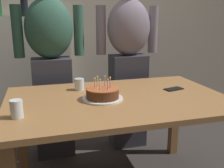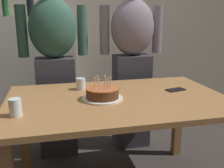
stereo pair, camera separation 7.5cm
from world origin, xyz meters
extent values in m
cube|color=#9E9384|center=(0.00, 1.55, 1.30)|extent=(5.20, 0.10, 2.60)
cube|color=olive|center=(0.00, 0.00, 0.72)|extent=(1.50, 0.96, 0.03)
cube|color=olive|center=(-0.68, 0.41, 0.35)|extent=(0.07, 0.07, 0.70)
cube|color=olive|center=(0.68, 0.41, 0.35)|extent=(0.07, 0.07, 0.70)
cylinder|color=white|center=(-0.11, -0.01, 0.75)|extent=(0.27, 0.27, 0.01)
cylinder|color=#512D19|center=(-0.11, -0.01, 0.78)|extent=(0.22, 0.22, 0.06)
cylinder|color=#B75B33|center=(-0.11, -0.01, 0.82)|extent=(0.22, 0.22, 0.01)
cylinder|color=#93B7DB|center=(-0.09, -0.06, 0.85)|extent=(0.01, 0.01, 0.06)
sphere|color=#F9C64C|center=(-0.09, -0.06, 0.89)|extent=(0.01, 0.01, 0.01)
cylinder|color=pink|center=(-0.06, -0.01, 0.85)|extent=(0.01, 0.01, 0.06)
sphere|color=#F9C64C|center=(-0.06, -0.01, 0.89)|extent=(0.01, 0.01, 0.01)
cylinder|color=pink|center=(-0.08, 0.03, 0.85)|extent=(0.01, 0.01, 0.06)
sphere|color=#F9C64C|center=(-0.08, 0.03, 0.89)|extent=(0.01, 0.01, 0.01)
cylinder|color=beige|center=(-0.14, 0.04, 0.85)|extent=(0.01, 0.01, 0.06)
sphere|color=#F9C64C|center=(-0.14, 0.04, 0.89)|extent=(0.01, 0.01, 0.01)
cylinder|color=#EAB266|center=(-0.16, -0.01, 0.85)|extent=(0.01, 0.01, 0.06)
sphere|color=#F9C64C|center=(-0.16, -0.01, 0.89)|extent=(0.01, 0.01, 0.01)
cylinder|color=beige|center=(-0.14, -0.05, 0.85)|extent=(0.01, 0.01, 0.06)
sphere|color=#F9C64C|center=(-0.14, -0.05, 0.89)|extent=(0.01, 0.01, 0.01)
cylinder|color=silver|center=(-0.22, 0.26, 0.78)|extent=(0.07, 0.07, 0.09)
cylinder|color=silver|center=(-0.64, -0.20, 0.79)|extent=(0.07, 0.07, 0.10)
cube|color=black|center=(0.47, 0.08, 0.74)|extent=(0.16, 0.10, 0.01)
cube|color=#33333D|center=(-0.40, 0.71, 0.46)|extent=(0.34, 0.23, 0.92)
ellipsoid|color=#2D5647|center=(-0.40, 0.71, 1.18)|extent=(0.41, 0.27, 0.52)
cylinder|color=#2D5647|center=(-0.14, 0.74, 1.15)|extent=(0.09, 0.09, 0.44)
cylinder|color=#2D5647|center=(-0.66, 0.74, 1.15)|extent=(0.09, 0.09, 0.44)
cube|color=#33333D|center=(0.32, 0.71, 0.46)|extent=(0.34, 0.23, 0.92)
ellipsoid|color=slate|center=(0.32, 0.71, 1.18)|extent=(0.41, 0.27, 0.52)
cylinder|color=slate|center=(0.58, 0.74, 1.15)|extent=(0.09, 0.09, 0.44)
cylinder|color=slate|center=(0.06, 0.74, 1.15)|extent=(0.09, 0.09, 0.44)
cube|color=beige|center=(-0.61, 1.33, 0.64)|extent=(0.88, 0.30, 1.28)
cylinder|color=black|center=(-0.61, 1.33, 1.39)|extent=(0.08, 0.08, 0.22)
cylinder|color=black|center=(-0.36, 1.33, 1.41)|extent=(0.07, 0.07, 0.27)
camera|label=1|loc=(-0.50, -1.62, 1.28)|focal=41.60mm
camera|label=2|loc=(-0.43, -1.64, 1.28)|focal=41.60mm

